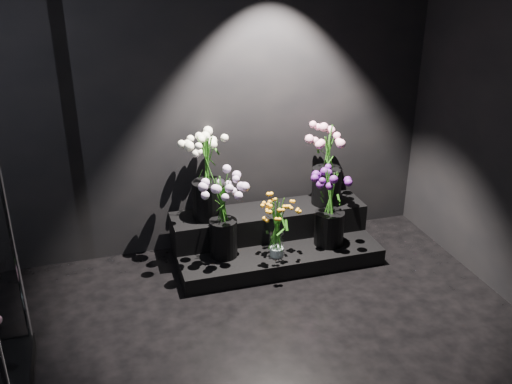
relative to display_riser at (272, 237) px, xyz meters
name	(u,v)px	position (x,y,z in m)	size (l,w,h in m)	color
wall_back	(201,91)	(-0.51, 0.34, 1.24)	(4.00, 4.00, 0.00)	black
display_riser	(272,237)	(0.00, 0.00, 0.00)	(1.69, 0.75, 0.38)	black
bouquet_orange_bells	(277,227)	(-0.06, -0.29, 0.25)	(0.29, 0.29, 0.50)	white
bouquet_lilac	(223,209)	(-0.47, -0.16, 0.40)	(0.47, 0.47, 0.71)	black
bouquet_purple	(330,206)	(0.43, -0.22, 0.34)	(0.32, 0.32, 0.66)	black
bouquet_cream_roses	(208,170)	(-0.53, 0.10, 0.64)	(0.51, 0.51, 0.73)	black
bouquet_pink_roses	(328,162)	(0.52, 0.09, 0.61)	(0.44, 0.44, 0.69)	black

